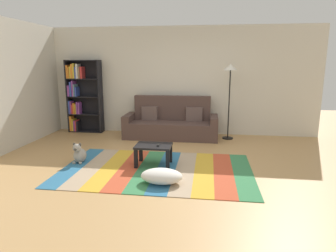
{
  "coord_description": "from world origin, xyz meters",
  "views": [
    {
      "loc": [
        0.69,
        -5.09,
        1.82
      ],
      "look_at": [
        -0.05,
        0.3,
        0.65
      ],
      "focal_mm": 31.82,
      "sensor_mm": 36.0,
      "label": 1
    }
  ],
  "objects_px": {
    "couch": "(171,124)",
    "standing_lamp": "(230,77)",
    "dog": "(79,154)",
    "bookshelf": "(81,95)",
    "coffee_table": "(154,149)",
    "tv_remote": "(158,145)",
    "pouf": "(162,176)"
  },
  "relations": [
    {
      "from": "couch",
      "to": "standing_lamp",
      "type": "relative_size",
      "value": 1.27
    },
    {
      "from": "couch",
      "to": "dog",
      "type": "xyz_separation_m",
      "value": [
        -1.44,
        -2.14,
        -0.18
      ]
    },
    {
      "from": "bookshelf",
      "to": "coffee_table",
      "type": "bearing_deg",
      "value": -45.03
    },
    {
      "from": "coffee_table",
      "to": "dog",
      "type": "distance_m",
      "value": 1.39
    },
    {
      "from": "standing_lamp",
      "to": "tv_remote",
      "type": "distance_m",
      "value": 2.77
    },
    {
      "from": "coffee_table",
      "to": "dog",
      "type": "relative_size",
      "value": 1.6
    },
    {
      "from": "pouf",
      "to": "bookshelf",
      "type": "bearing_deg",
      "value": 129.81
    },
    {
      "from": "bookshelf",
      "to": "couch",
      "type": "bearing_deg",
      "value": -6.69
    },
    {
      "from": "tv_remote",
      "to": "pouf",
      "type": "bearing_deg",
      "value": -79.22
    },
    {
      "from": "standing_lamp",
      "to": "coffee_table",
      "type": "bearing_deg",
      "value": -123.79
    },
    {
      "from": "bookshelf",
      "to": "pouf",
      "type": "bearing_deg",
      "value": -50.19
    },
    {
      "from": "bookshelf",
      "to": "tv_remote",
      "type": "xyz_separation_m",
      "value": [
        2.47,
        -2.41,
        -0.58
      ]
    },
    {
      "from": "coffee_table",
      "to": "standing_lamp",
      "type": "bearing_deg",
      "value": 56.21
    },
    {
      "from": "standing_lamp",
      "to": "tv_remote",
      "type": "xyz_separation_m",
      "value": [
        -1.34,
        -2.16,
        -1.09
      ]
    },
    {
      "from": "coffee_table",
      "to": "tv_remote",
      "type": "bearing_deg",
      "value": -13.91
    },
    {
      "from": "couch",
      "to": "dog",
      "type": "bearing_deg",
      "value": -123.88
    },
    {
      "from": "couch",
      "to": "tv_remote",
      "type": "relative_size",
      "value": 15.07
    },
    {
      "from": "pouf",
      "to": "dog",
      "type": "height_order",
      "value": "dog"
    },
    {
      "from": "couch",
      "to": "standing_lamp",
      "type": "bearing_deg",
      "value": 1.59
    },
    {
      "from": "bookshelf",
      "to": "pouf",
      "type": "relative_size",
      "value": 2.93
    },
    {
      "from": "dog",
      "to": "standing_lamp",
      "type": "xyz_separation_m",
      "value": [
        2.82,
        2.18,
        1.32
      ]
    },
    {
      "from": "coffee_table",
      "to": "pouf",
      "type": "distance_m",
      "value": 0.86
    },
    {
      "from": "dog",
      "to": "pouf",
      "type": "bearing_deg",
      "value": -24.67
    },
    {
      "from": "bookshelf",
      "to": "standing_lamp",
      "type": "xyz_separation_m",
      "value": [
        3.81,
        -0.25,
        0.51
      ]
    },
    {
      "from": "standing_lamp",
      "to": "bookshelf",
      "type": "bearing_deg",
      "value": 176.3
    },
    {
      "from": "bookshelf",
      "to": "tv_remote",
      "type": "relative_size",
      "value": 12.5
    },
    {
      "from": "bookshelf",
      "to": "coffee_table",
      "type": "distance_m",
      "value": 3.44
    },
    {
      "from": "couch",
      "to": "dog",
      "type": "distance_m",
      "value": 2.58
    },
    {
      "from": "tv_remote",
      "to": "bookshelf",
      "type": "bearing_deg",
      "value": 133.5
    },
    {
      "from": "couch",
      "to": "coffee_table",
      "type": "bearing_deg",
      "value": -91.38
    },
    {
      "from": "couch",
      "to": "coffee_table",
      "type": "xyz_separation_m",
      "value": [
        -0.05,
        -2.1,
        -0.03
      ]
    },
    {
      "from": "pouf",
      "to": "standing_lamp",
      "type": "xyz_separation_m",
      "value": [
        1.16,
        2.94,
        1.36
      ]
    }
  ]
}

